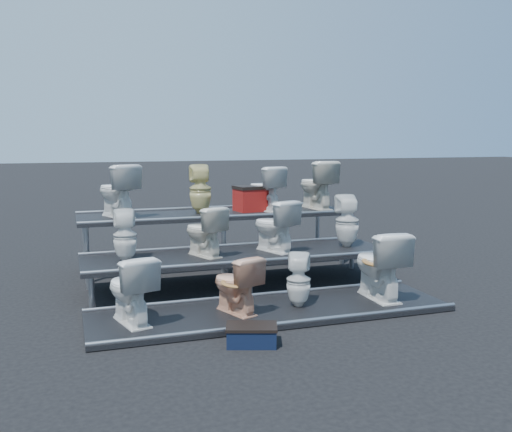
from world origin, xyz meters
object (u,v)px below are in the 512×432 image
object	(u,v)px
toilet_1	(236,284)
toilet_3	(379,264)
toilet_0	(130,289)
toilet_5	(204,231)
toilet_9	(200,189)
toilet_11	(316,185)
toilet_6	(274,226)
toilet_7	(347,221)
toilet_2	(299,280)
toilet_8	(117,191)
toilet_4	(125,236)
toilet_10	(265,188)
red_crate	(252,200)
step_stool	(252,336)

from	to	relation	value
toilet_1	toilet_3	world-z (taller)	toilet_3
toilet_0	toilet_5	size ratio (longest dim) A/B	1.11
toilet_9	toilet_11	world-z (taller)	toilet_11
toilet_6	toilet_7	bearing A→B (deg)	160.32
toilet_2	toilet_11	bearing A→B (deg)	-93.64
toilet_2	toilet_8	xyz separation A→B (m)	(-1.84, 2.60, 0.88)
toilet_0	toilet_4	bearing A→B (deg)	-108.56
toilet_8	toilet_11	size ratio (longest dim) A/B	0.99
toilet_10	red_crate	distance (m)	0.28
toilet_6	toilet_11	world-z (taller)	toilet_11
toilet_1	toilet_7	size ratio (longest dim) A/B	0.89
toilet_9	toilet_11	size ratio (longest dim) A/B	0.95
toilet_1	step_stool	size ratio (longest dim) A/B	1.38
toilet_1	toilet_3	bearing A→B (deg)	159.46
toilet_2	toilet_9	distance (m)	2.80
toilet_3	toilet_11	distance (m)	2.73
toilet_11	red_crate	size ratio (longest dim) A/B	1.61
toilet_2	toilet_10	bearing A→B (deg)	-76.04
toilet_4	toilet_10	xyz separation A→B (m)	(2.35, 1.30, 0.43)
toilet_6	red_crate	distance (m)	1.35
toilet_0	toilet_1	size ratio (longest dim) A/B	1.12
toilet_7	toilet_8	xyz separation A→B (m)	(-3.14, 1.30, 0.42)
toilet_4	toilet_11	xyz separation A→B (m)	(3.25, 1.30, 0.46)
toilet_11	toilet_9	bearing A→B (deg)	-6.21
toilet_11	red_crate	xyz separation A→B (m)	(-1.12, 0.02, -0.22)
toilet_8	step_stool	distance (m)	3.80
toilet_10	toilet_1	bearing A→B (deg)	49.12
toilet_3	toilet_0	bearing A→B (deg)	0.77
toilet_10	toilet_3	bearing A→B (deg)	87.60
toilet_4	toilet_8	xyz separation A→B (m)	(0.02, 1.30, 0.46)
toilet_1	toilet_2	distance (m)	0.77
toilet_4	toilet_9	size ratio (longest dim) A/B	0.88
toilet_0	toilet_2	distance (m)	1.95
toilet_0	step_stool	distance (m)	1.44
toilet_6	toilet_10	xyz separation A→B (m)	(0.31, 1.30, 0.40)
toilet_5	toilet_7	distance (m)	2.13
toilet_2	toilet_6	distance (m)	1.38
toilet_1	toilet_4	size ratio (longest dim) A/B	1.00
toilet_5	toilet_8	xyz separation A→B (m)	(-1.01, 1.30, 0.46)
toilet_1	toilet_4	world-z (taller)	toilet_4
step_stool	red_crate	bearing A→B (deg)	90.45
toilet_3	toilet_5	bearing A→B (deg)	-33.60
toilet_10	toilet_6	bearing A→B (deg)	61.25
toilet_2	toilet_5	size ratio (longest dim) A/B	0.94
toilet_3	toilet_6	size ratio (longest dim) A/B	1.18
toilet_5	toilet_8	size ratio (longest dim) A/B	0.86
toilet_0	toilet_10	size ratio (longest dim) A/B	1.04
toilet_10	toilet_0	bearing A→B (deg)	31.83
toilet_0	toilet_3	distance (m)	3.02
toilet_11	toilet_8	bearing A→B (deg)	-6.21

